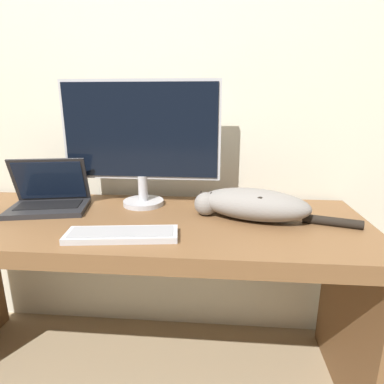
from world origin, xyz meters
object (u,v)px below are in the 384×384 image
object	(u,v)px
laptop	(49,199)
cat	(252,204)
external_keyboard	(123,234)
monitor	(141,137)

from	to	relation	value
laptop	cat	distance (m)	0.81
external_keyboard	cat	xyz separation A→B (m)	(0.43, 0.21, 0.05)
monitor	laptop	world-z (taller)	monitor
external_keyboard	cat	distance (m)	0.48
monitor	external_keyboard	size ratio (longest dim) A/B	1.75
laptop	monitor	bearing A→B (deg)	2.76
laptop	external_keyboard	distance (m)	0.46
laptop	external_keyboard	bearing A→B (deg)	-45.35
monitor	laptop	distance (m)	0.45
laptop	cat	size ratio (longest dim) A/B	0.56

